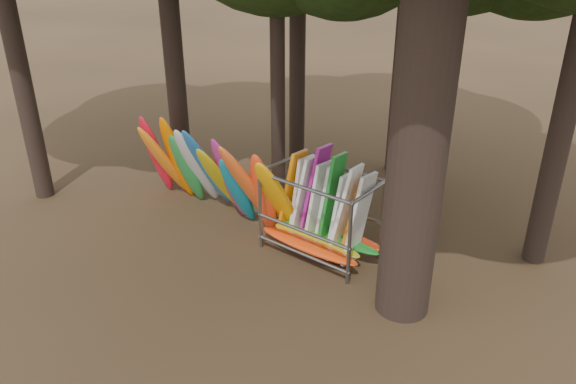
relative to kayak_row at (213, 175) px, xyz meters
The scene contains 3 objects.
ground 2.71m from the kayak_row, 31.24° to the right, with size 120.00×120.00×0.00m, color #47331E.
kayak_row is the anchor object (origin of this frame).
storage_rack 3.53m from the kayak_row, ahead, with size 3.25×1.53×2.78m.
Camera 1 is at (8.52, -8.66, 7.68)m, focal length 35.00 mm.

